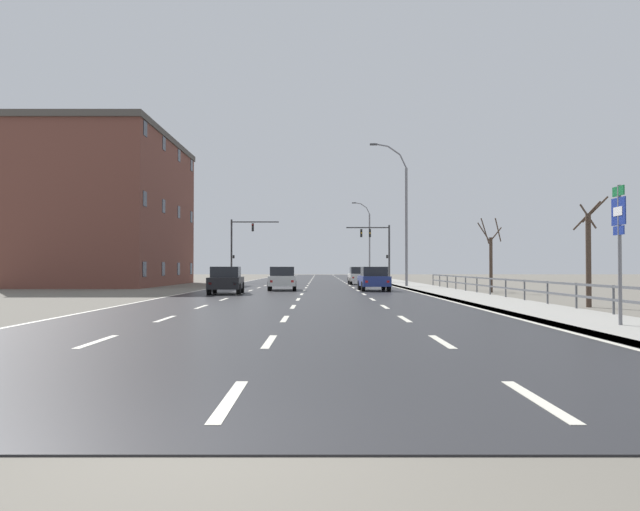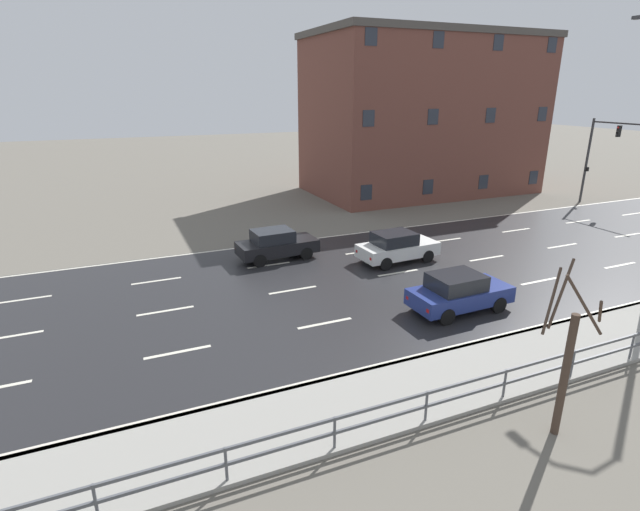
{
  "view_description": "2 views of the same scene",
  "coord_description": "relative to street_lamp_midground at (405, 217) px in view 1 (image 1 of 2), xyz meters",
  "views": [
    {
      "loc": [
        1.03,
        -4.9,
        1.53
      ],
      "look_at": [
        0.95,
        58.14,
        2.77
      ],
      "focal_mm": 33.98,
      "sensor_mm": 36.0,
      "label": 1
    },
    {
      "loc": [
        18.62,
        22.3,
        8.37
      ],
      "look_at": [
        0.0,
        30.3,
        1.45
      ],
      "focal_mm": 27.33,
      "sensor_mm": 36.0,
      "label": 2
    }
  ],
  "objects": [
    {
      "name": "ground_plane",
      "position": [
        -7.4,
        7.02,
        -5.41
      ],
      "size": [
        160.0,
        160.0,
        0.12
      ],
      "color": "#666056"
    },
    {
      "name": "road_asphalt_strip",
      "position": [
        -7.4,
        19.02,
        -5.34
      ],
      "size": [
        14.0,
        120.0,
        0.03
      ],
      "color": "#232326",
      "rests_on": "ground"
    },
    {
      "name": "sidewalk_right",
      "position": [
        1.02,
        19.02,
        -5.29
      ],
      "size": [
        3.0,
        120.0,
        0.12
      ],
      "color": "gray",
      "rests_on": "ground"
    },
    {
      "name": "guardrail",
      "position": [
        2.45,
        -15.85,
        -4.64
      ],
      "size": [
        0.07,
        34.34,
        1.0
      ],
      "color": "#515459",
      "rests_on": "ground"
    },
    {
      "name": "street_lamp_midground",
      "position": [
        0.0,
        0.0,
        0.0
      ],
      "size": [
        2.87,
        0.24,
        11.01
      ],
      "color": "slate",
      "rests_on": "ground"
    },
    {
      "name": "street_lamp_distant",
      "position": [
        0.04,
        34.16,
        -0.36
      ],
      "size": [
        2.44,
        0.24,
        10.18
      ],
      "color": "slate",
      "rests_on": "ground"
    },
    {
      "name": "highway_sign",
      "position": [
        0.99,
        -31.03,
        -3.07
      ],
      "size": [
        0.09,
        0.68,
        3.56
      ],
      "color": "slate",
      "rests_on": "ground"
    },
    {
      "name": "traffic_signal_right",
      "position": [
        -0.56,
        14.05,
        -1.43
      ],
      "size": [
        4.36,
        0.36,
        5.73
      ],
      "color": "#38383A",
      "rests_on": "ground"
    },
    {
      "name": "traffic_signal_left",
      "position": [
        -14.47,
        15.03,
        -1.2
      ],
      "size": [
        4.85,
        0.36,
        6.37
      ],
      "color": "#38383A",
      "rests_on": "ground"
    },
    {
      "name": "car_far_right",
      "position": [
        -11.75,
        -11.28,
        -4.55
      ],
      "size": [
        2.01,
        4.19,
        1.57
      ],
      "rotation": [
        0.0,
        0.0,
        0.05
      ],
      "color": "black",
      "rests_on": "ground"
    },
    {
      "name": "car_distant",
      "position": [
        -8.89,
        -5.77,
        -4.55
      ],
      "size": [
        2.01,
        4.19,
        1.57
      ],
      "rotation": [
        0.0,
        0.0,
        0.05
      ],
      "color": "silver",
      "rests_on": "ground"
    },
    {
      "name": "car_far_left",
      "position": [
        -2.89,
        -6.64,
        -4.55
      ],
      "size": [
        1.92,
        4.14,
        1.57
      ],
      "rotation": [
        0.0,
        0.0,
        0.02
      ],
      "color": "navy",
      "rests_on": "ground"
    },
    {
      "name": "car_near_left",
      "position": [
        -2.9,
        7.8,
        -4.55
      ],
      "size": [
        1.89,
        4.13,
        1.57
      ],
      "rotation": [
        0.0,
        0.0,
        0.02
      ],
      "color": "silver",
      "rests_on": "ground"
    },
    {
      "name": "brick_building",
      "position": [
        -24.32,
        5.91,
        1.03
      ],
      "size": [
        10.58,
        18.65,
        12.74
      ],
      "color": "brown",
      "rests_on": "ground"
    },
    {
      "name": "bare_tree_near",
      "position": [
        3.96,
        -22.65,
        -3.33
      ],
      "size": [
        1.15,
        1.23,
        4.28
      ],
      "color": "#423328",
      "rests_on": "ground"
    },
    {
      "name": "bare_tree_mid",
      "position": [
        4.04,
        -9.06,
        -3.29
      ],
      "size": [
        1.45,
        1.53,
        4.57
      ],
      "color": "#423328",
      "rests_on": "ground"
    }
  ]
}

